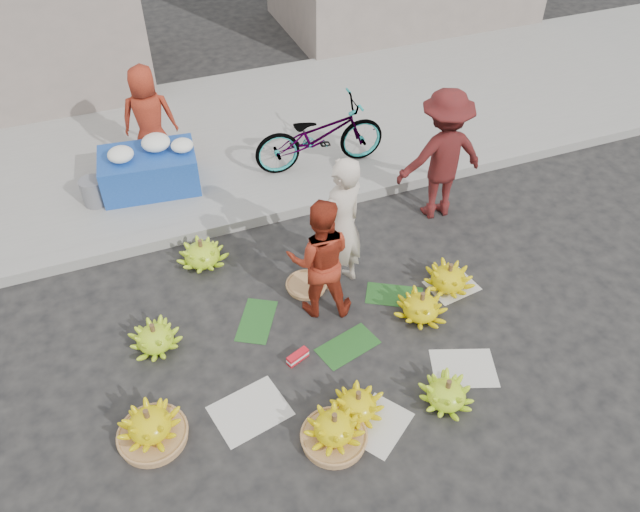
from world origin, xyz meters
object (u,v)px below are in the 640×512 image
object	(u,v)px
flower_table	(150,168)
banana_bunch_0	(150,427)
bicycle	(320,135)
banana_bunch_4	(421,306)
vendor_cream	(341,226)

from	to	relation	value
flower_table	banana_bunch_0	bearing A→B (deg)	-93.74
flower_table	bicycle	size ratio (longest dim) A/B	0.72
bicycle	banana_bunch_4	bearing A→B (deg)	-176.20
banana_bunch_4	bicycle	world-z (taller)	bicycle
vendor_cream	flower_table	size ratio (longest dim) A/B	1.28
banana_bunch_0	vendor_cream	size ratio (longest dim) A/B	0.41
banana_bunch_0	flower_table	xyz separation A→B (m)	(0.70, 3.85, 0.24)
banana_bunch_0	banana_bunch_4	xyz separation A→B (m)	(3.04, 0.47, -0.03)
banana_bunch_0	banana_bunch_4	bearing A→B (deg)	8.83
flower_table	bicycle	distance (m)	2.36
banana_bunch_4	bicycle	bearing A→B (deg)	90.28
banana_bunch_4	bicycle	size ratio (longest dim) A/B	0.39
banana_bunch_0	flower_table	size ratio (longest dim) A/B	0.53
vendor_cream	bicycle	size ratio (longest dim) A/B	0.92
flower_table	banana_bunch_4	bearing A→B (deg)	-48.68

